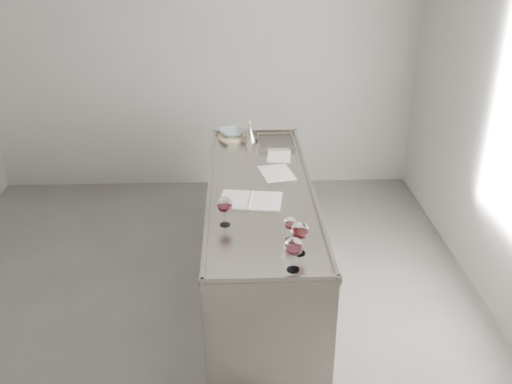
{
  "coord_description": "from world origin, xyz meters",
  "views": [
    {
      "loc": [
        0.32,
        -3.44,
        2.68
      ],
      "look_at": [
        0.46,
        0.07,
        1.02
      ],
      "focal_mm": 40.0,
      "sensor_mm": 36.0,
      "label": 1
    }
  ],
  "objects_px": {
    "wine_glass_left": "(225,206)",
    "wine_glass_middle": "(294,247)",
    "notebook": "(251,200)",
    "wine_glass_small": "(291,224)",
    "wine_glass_right": "(300,231)",
    "wine_funnel": "(250,135)",
    "ceramic_bowl": "(232,133)",
    "counter": "(260,244)"
  },
  "relations": [
    {
      "from": "ceramic_bowl",
      "to": "wine_glass_middle",
      "type": "bearing_deg",
      "value": -81.16
    },
    {
      "from": "counter",
      "to": "ceramic_bowl",
      "type": "height_order",
      "value": "ceramic_bowl"
    },
    {
      "from": "wine_glass_left",
      "to": "wine_glass_small",
      "type": "height_order",
      "value": "wine_glass_left"
    },
    {
      "from": "ceramic_bowl",
      "to": "wine_glass_right",
      "type": "bearing_deg",
      "value": -78.93
    },
    {
      "from": "wine_glass_middle",
      "to": "wine_funnel",
      "type": "height_order",
      "value": "wine_funnel"
    },
    {
      "from": "wine_funnel",
      "to": "wine_glass_right",
      "type": "bearing_deg",
      "value": -82.87
    },
    {
      "from": "wine_glass_small",
      "to": "counter",
      "type": "bearing_deg",
      "value": 100.83
    },
    {
      "from": "wine_glass_left",
      "to": "wine_glass_middle",
      "type": "height_order",
      "value": "wine_glass_middle"
    },
    {
      "from": "wine_funnel",
      "to": "counter",
      "type": "bearing_deg",
      "value": -86.99
    },
    {
      "from": "counter",
      "to": "wine_glass_middle",
      "type": "distance_m",
      "value": 1.25
    },
    {
      "from": "wine_glass_small",
      "to": "ceramic_bowl",
      "type": "xyz_separation_m",
      "value": [
        -0.35,
        1.84,
        -0.06
      ]
    },
    {
      "from": "wine_glass_small",
      "to": "wine_glass_right",
      "type": "bearing_deg",
      "value": -75.38
    },
    {
      "from": "wine_glass_left",
      "to": "wine_funnel",
      "type": "bearing_deg",
      "value": 82.49
    },
    {
      "from": "wine_glass_middle",
      "to": "wine_glass_small",
      "type": "distance_m",
      "value": 0.33
    },
    {
      "from": "wine_glass_right",
      "to": "notebook",
      "type": "height_order",
      "value": "wine_glass_right"
    },
    {
      "from": "wine_glass_small",
      "to": "wine_glass_left",
      "type": "bearing_deg",
      "value": 151.93
    },
    {
      "from": "wine_glass_right",
      "to": "wine_glass_small",
      "type": "relative_size",
      "value": 1.31
    },
    {
      "from": "wine_glass_middle",
      "to": "notebook",
      "type": "relative_size",
      "value": 0.44
    },
    {
      "from": "counter",
      "to": "wine_funnel",
      "type": "distance_m",
      "value": 1.11
    },
    {
      "from": "wine_glass_small",
      "to": "wine_funnel",
      "type": "height_order",
      "value": "wine_funnel"
    },
    {
      "from": "counter",
      "to": "wine_glass_left",
      "type": "xyz_separation_m",
      "value": [
        -0.25,
        -0.55,
        0.6
      ]
    },
    {
      "from": "counter",
      "to": "notebook",
      "type": "bearing_deg",
      "value": -110.21
    },
    {
      "from": "notebook",
      "to": "ceramic_bowl",
      "type": "distance_m",
      "value": 1.3
    },
    {
      "from": "wine_glass_right",
      "to": "wine_glass_left",
      "type": "bearing_deg",
      "value": 140.23
    },
    {
      "from": "wine_glass_small",
      "to": "wine_glass_middle",
      "type": "bearing_deg",
      "value": -92.4
    },
    {
      "from": "wine_glass_right",
      "to": "notebook",
      "type": "xyz_separation_m",
      "value": [
        -0.26,
        0.69,
        -0.14
      ]
    },
    {
      "from": "ceramic_bowl",
      "to": "counter",
      "type": "bearing_deg",
      "value": -79.27
    },
    {
      "from": "wine_glass_small",
      "to": "wine_funnel",
      "type": "xyz_separation_m",
      "value": [
        -0.2,
        1.73,
        -0.05
      ]
    },
    {
      "from": "wine_glass_right",
      "to": "wine_funnel",
      "type": "relative_size",
      "value": 1.01
    },
    {
      "from": "counter",
      "to": "ceramic_bowl",
      "type": "distance_m",
      "value": 1.21
    },
    {
      "from": "counter",
      "to": "wine_glass_small",
      "type": "height_order",
      "value": "wine_glass_small"
    },
    {
      "from": "wine_glass_middle",
      "to": "wine_funnel",
      "type": "relative_size",
      "value": 0.99
    },
    {
      "from": "wine_glass_right",
      "to": "counter",
      "type": "bearing_deg",
      "value": 101.47
    },
    {
      "from": "wine_glass_right",
      "to": "ceramic_bowl",
      "type": "bearing_deg",
      "value": 101.07
    },
    {
      "from": "counter",
      "to": "wine_funnel",
      "type": "bearing_deg",
      "value": 93.01
    },
    {
      "from": "counter",
      "to": "wine_glass_small",
      "type": "bearing_deg",
      "value": -79.17
    },
    {
      "from": "wine_glass_right",
      "to": "notebook",
      "type": "bearing_deg",
      "value": 110.81
    },
    {
      "from": "notebook",
      "to": "wine_glass_small",
      "type": "bearing_deg",
      "value": -59.16
    },
    {
      "from": "counter",
      "to": "wine_funnel",
      "type": "height_order",
      "value": "wine_funnel"
    },
    {
      "from": "notebook",
      "to": "ceramic_bowl",
      "type": "relative_size",
      "value": 2.06
    },
    {
      "from": "wine_glass_left",
      "to": "wine_glass_small",
      "type": "relative_size",
      "value": 1.21
    },
    {
      "from": "wine_glass_right",
      "to": "wine_funnel",
      "type": "xyz_separation_m",
      "value": [
        -0.24,
        1.88,
        -0.08
      ]
    }
  ]
}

